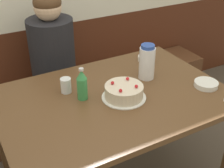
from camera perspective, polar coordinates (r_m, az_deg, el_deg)
The scene contains 9 objects.
bench_seat at distance 2.79m, azimuth -8.10°, elevation -3.77°, with size 2.77×0.38×0.43m.
dining_table at distance 1.91m, azimuth 0.29°, elevation -4.44°, with size 1.36×0.94×0.77m.
birthday_cake at distance 1.82m, azimuth 2.19°, elevation -1.45°, with size 0.26×0.26×0.10m.
water_pitcher at distance 2.01m, azimuth 6.41°, elevation 4.01°, with size 0.10×0.10×0.23m.
soju_bottle at distance 1.79m, azimuth -5.50°, elevation -0.10°, with size 0.06×0.06×0.20m.
bowl_soup_white at distance 2.03m, azimuth 16.83°, elevation -0.02°, with size 0.15×0.15×0.03m.
bowl_rice_small at distance 2.28m, azimuth 6.31°, elevation 4.68°, with size 0.12×0.12×0.04m.
glass_water_tall at distance 1.89m, azimuth -8.42°, elevation -0.24°, with size 0.06×0.06×0.09m.
person_pale_blue_shirt at distance 2.48m, azimuth -10.45°, elevation 1.77°, with size 0.34×0.34×1.24m.
Camera 1 is at (-0.77, -1.37, 1.76)m, focal length 50.00 mm.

